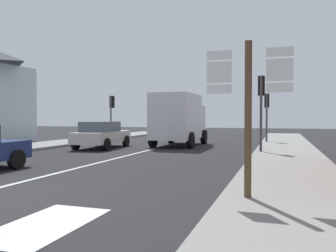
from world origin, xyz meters
TOP-DOWN VIEW (x-y plane):
  - ground_plane at (0.00, 10.00)m, footprint 80.00×80.00m
  - sidewalk_right at (6.77, 8.00)m, footprint 2.90×44.00m
  - lane_centre_stripe at (0.00, 6.00)m, footprint 0.16×12.00m
  - lane_turn_arrow at (2.93, -1.00)m, footprint 1.20×2.20m
  - sedan_far at (-2.93, 11.44)m, footprint 2.16×4.30m
  - delivery_truck at (0.70, 14.26)m, footprint 2.50×5.01m
  - route_sign_post at (5.87, 1.34)m, footprint 1.66×0.14m
  - traffic_light_far_left at (-5.62, 17.87)m, footprint 0.30×0.49m
  - traffic_light_far_right at (5.62, 17.67)m, footprint 0.30×0.49m
  - traffic_light_near_right at (5.62, 10.93)m, footprint 0.30×0.49m

SIDE VIEW (x-z plane):
  - ground_plane at x=0.00m, z-range 0.00..0.00m
  - lane_centre_stripe at x=0.00m, z-range 0.00..0.01m
  - lane_turn_arrow at x=2.93m, z-range 0.00..0.01m
  - sidewalk_right at x=6.77m, z-range 0.00..0.14m
  - sedan_far at x=-2.93m, z-range 0.03..1.50m
  - delivery_truck at x=0.70m, z-range 0.13..3.18m
  - route_sign_post at x=5.87m, z-range 0.31..3.51m
  - traffic_light_far_right at x=5.62m, z-range 0.78..4.01m
  - traffic_light_far_left at x=-5.62m, z-range 0.80..4.11m
  - traffic_light_near_right at x=5.62m, z-range 0.87..4.48m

